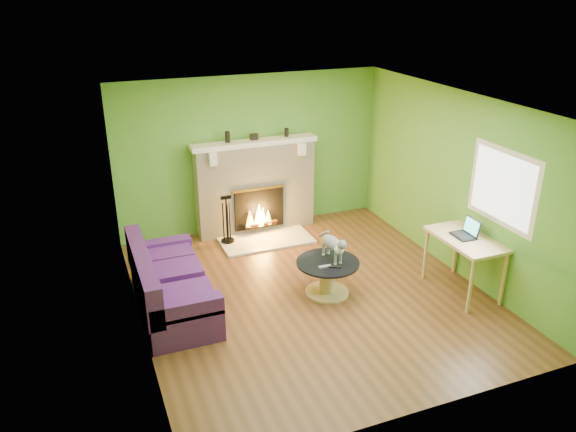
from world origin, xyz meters
name	(u,v)px	position (x,y,z in m)	size (l,w,h in m)	color
floor	(310,293)	(0.00, 0.00, 0.00)	(5.00, 5.00, 0.00)	#593519
ceiling	(313,104)	(0.00, 0.00, 2.60)	(5.00, 5.00, 0.00)	white
wall_back	(251,154)	(0.00, 2.50, 1.30)	(5.00, 5.00, 0.00)	#4C9832
wall_front	(423,300)	(0.00, -2.50, 1.30)	(5.00, 5.00, 0.00)	#4C9832
wall_left	(132,232)	(-2.25, 0.00, 1.30)	(5.00, 5.00, 0.00)	#4C9832
wall_right	(457,184)	(2.25, 0.00, 1.30)	(5.00, 5.00, 0.00)	#4C9832
window_frame	(503,187)	(2.24, -0.90, 1.55)	(1.20, 1.20, 0.00)	silver
window_pane	(502,187)	(2.23, -0.90, 1.55)	(1.06, 1.06, 0.00)	white
fireplace	(255,187)	(0.00, 2.32, 0.77)	(2.10, 0.46, 1.58)	beige
hearth	(266,240)	(0.00, 1.80, 0.01)	(1.50, 0.75, 0.03)	beige
mantel	(255,143)	(0.00, 2.30, 1.54)	(2.10, 0.28, 0.08)	white
sofa	(168,286)	(-1.86, 0.31, 0.33)	(0.88, 1.91, 0.86)	#43195F
coffee_table	(327,275)	(0.22, -0.08, 0.28)	(0.85, 0.85, 0.48)	tan
desk	(466,244)	(1.95, -0.70, 0.71)	(0.63, 1.09, 0.81)	tan
cat	(332,246)	(0.30, -0.03, 0.68)	(0.23, 0.63, 0.40)	#5E5E63
remote_silver	(325,266)	(0.12, -0.20, 0.49)	(0.17, 0.04, 0.02)	gray
remote_black	(335,267)	(0.24, -0.26, 0.49)	(0.16, 0.04, 0.02)	black
laptop	(464,228)	(1.93, -0.65, 0.93)	(0.28, 0.32, 0.24)	black
fire_tools	(227,219)	(-0.61, 1.95, 0.43)	(0.21, 0.21, 0.80)	black
mantel_vase_left	(228,137)	(-0.44, 2.33, 1.67)	(0.08, 0.08, 0.18)	black
mantel_vase_right	(287,132)	(0.57, 2.33, 1.65)	(0.07, 0.07, 0.14)	black
mantel_box	(254,137)	(0.00, 2.33, 1.63)	(0.12, 0.08, 0.10)	black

